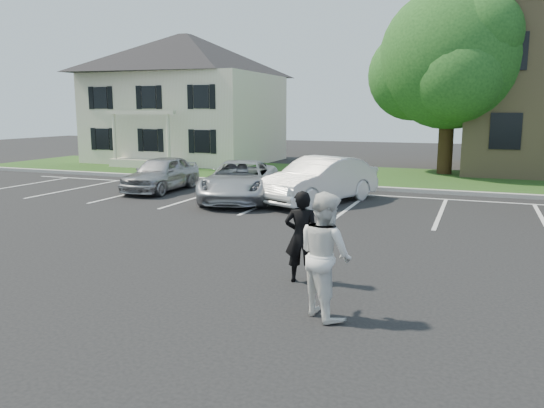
# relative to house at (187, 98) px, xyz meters

# --- Properties ---
(ground_plane) EXTENTS (90.00, 90.00, 0.00)m
(ground_plane) POSITION_rel_house_xyz_m (13.00, -19.97, -3.83)
(ground_plane) COLOR black
(ground_plane) RESTS_ON ground
(curb) EXTENTS (40.00, 0.30, 0.15)m
(curb) POSITION_rel_house_xyz_m (13.00, -7.97, -3.75)
(curb) COLOR gray
(curb) RESTS_ON ground
(grass_strip) EXTENTS (44.00, 8.00, 0.08)m
(grass_strip) POSITION_rel_house_xyz_m (13.00, -3.97, -3.79)
(grass_strip) COLOR #1E4214
(grass_strip) RESTS_ON ground
(stall_lines) EXTENTS (34.00, 5.36, 0.01)m
(stall_lines) POSITION_rel_house_xyz_m (14.40, -11.02, -3.82)
(stall_lines) COLOR silver
(stall_lines) RESTS_ON ground
(house) EXTENTS (10.30, 9.22, 7.60)m
(house) POSITION_rel_house_xyz_m (0.00, 0.00, 0.00)
(house) COLOR beige
(house) RESTS_ON ground
(tree) EXTENTS (7.80, 7.20, 8.80)m
(tree) POSITION_rel_house_xyz_m (15.33, -1.63, 1.52)
(tree) COLOR black
(tree) RESTS_ON ground
(man_black_suit) EXTENTS (0.69, 0.54, 1.69)m
(man_black_suit) POSITION_rel_house_xyz_m (13.89, -19.80, -2.99)
(man_black_suit) COLOR black
(man_black_suit) RESTS_ON ground
(man_white_shirt) EXTENTS (1.18, 1.15, 1.91)m
(man_white_shirt) POSITION_rel_house_xyz_m (14.73, -21.21, -2.87)
(man_white_shirt) COLOR white
(man_white_shirt) RESTS_ON ground
(car_silver_west) EXTENTS (1.79, 4.06, 1.36)m
(car_silver_west) POSITION_rel_house_xyz_m (5.33, -11.20, -3.15)
(car_silver_west) COLOR #9E9EA3
(car_silver_west) RESTS_ON ground
(car_silver_minivan) EXTENTS (3.46, 5.34, 1.37)m
(car_silver_minivan) POSITION_rel_house_xyz_m (9.09, -12.02, -3.15)
(car_silver_minivan) COLOR #AFB1B6
(car_silver_minivan) RESTS_ON ground
(car_white_sedan) EXTENTS (3.32, 4.95, 1.54)m
(car_white_sedan) POSITION_rel_house_xyz_m (11.82, -11.56, -3.06)
(car_white_sedan) COLOR white
(car_white_sedan) RESTS_ON ground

